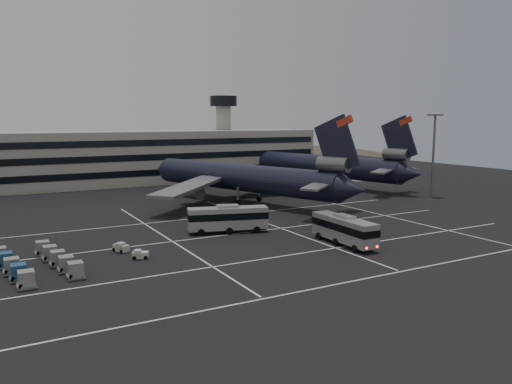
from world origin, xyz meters
TOP-DOWN VIEW (x-y plane):
  - ground at (0.00, 0.00)m, footprint 260.00×260.00m
  - lane_markings at (0.95, 0.72)m, footprint 90.00×55.62m
  - terminal at (-2.95, 71.14)m, footprint 125.00×26.00m
  - hills at (17.99, 170.00)m, footprint 352.00×180.00m
  - lightpole_right at (58.00, 15.00)m, footprint 2.40×2.40m
  - trijet_main at (18.28, 29.02)m, footprint 44.80×55.99m
  - trijet_far at (48.74, 42.76)m, footprint 22.34×57.11m
  - bus_near at (14.16, -9.01)m, footprint 3.22×11.84m
  - bus_far at (3.32, 5.33)m, footprint 12.45×6.11m
  - tug_a at (-13.72, 1.89)m, footprint 1.99×2.40m
  - tug_b at (-12.38, -2.52)m, footprint 2.21×1.85m
  - uld_cluster at (-24.31, -1.31)m, footprint 9.27×15.22m

SIDE VIEW (x-z plane):
  - hills at x=17.99m, z-range -34.07..9.93m
  - ground at x=0.00m, z-range 0.00..0.00m
  - lane_markings at x=0.95m, z-range 0.00..0.01m
  - tug_b at x=-12.38m, z-range -0.07..1.16m
  - tug_a at x=-13.72m, z-range -0.08..1.26m
  - uld_cluster at x=-24.31m, z-range -0.02..1.83m
  - bus_near at x=14.16m, z-range 0.20..4.35m
  - bus_far at x=3.32m, z-range 0.20..4.49m
  - trijet_main at x=18.28m, z-range -3.79..14.29m
  - trijet_far at x=48.74m, z-range -3.61..14.47m
  - terminal at x=-2.95m, z-range -5.07..18.93m
  - lightpole_right at x=58.00m, z-range 2.68..20.95m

